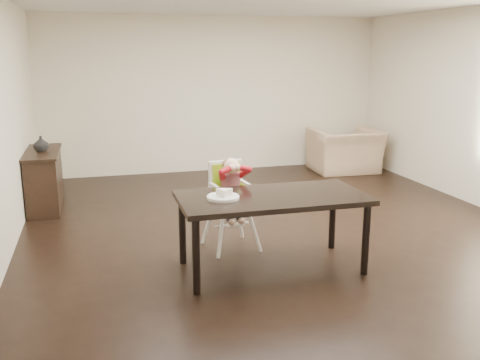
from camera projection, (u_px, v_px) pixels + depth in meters
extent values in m
plane|color=black|center=(280.00, 230.00, 6.43)|extent=(7.00, 7.00, 0.00)
cube|color=beige|center=(215.00, 95.00, 9.40)|extent=(6.00, 0.02, 2.70)
cube|color=black|center=(272.00, 198.00, 5.13)|extent=(1.80, 0.90, 0.05)
cylinder|color=black|center=(196.00, 257.00, 4.66)|extent=(0.07, 0.07, 0.70)
cylinder|color=black|center=(366.00, 240.00, 5.08)|extent=(0.07, 0.07, 0.70)
cylinder|color=black|center=(182.00, 230.00, 5.35)|extent=(0.07, 0.07, 0.70)
cylinder|color=black|center=(333.00, 217.00, 5.78)|extent=(0.07, 0.07, 0.70)
cylinder|color=white|center=(221.00, 232.00, 5.57)|extent=(0.04, 0.04, 0.53)
cylinder|color=white|center=(254.00, 227.00, 5.72)|extent=(0.04, 0.04, 0.53)
cylinder|color=white|center=(208.00, 221.00, 5.91)|extent=(0.04, 0.04, 0.53)
cylinder|color=white|center=(240.00, 217.00, 6.05)|extent=(0.04, 0.04, 0.53)
cube|color=white|center=(231.00, 201.00, 5.75)|extent=(0.42, 0.39, 0.05)
cube|color=#95CB1A|center=(231.00, 198.00, 5.74)|extent=(0.34, 0.32, 0.03)
cube|color=white|center=(225.00, 178.00, 5.83)|extent=(0.38, 0.10, 0.40)
cube|color=#95CB1A|center=(226.00, 180.00, 5.81)|extent=(0.32, 0.06, 0.36)
cube|color=black|center=(224.00, 182.00, 5.72)|extent=(0.05, 0.17, 0.02)
cube|color=black|center=(234.00, 180.00, 5.77)|extent=(0.05, 0.17, 0.02)
cylinder|color=#AA131A|center=(231.00, 185.00, 5.71)|extent=(0.25, 0.25, 0.26)
sphere|color=beige|center=(231.00, 166.00, 5.64)|extent=(0.19, 0.19, 0.17)
ellipsoid|color=brown|center=(230.00, 164.00, 5.66)|extent=(0.20, 0.19, 0.13)
sphere|color=beige|center=(232.00, 168.00, 5.55)|extent=(0.09, 0.09, 0.08)
sphere|color=beige|center=(237.00, 167.00, 5.57)|extent=(0.09, 0.09, 0.08)
cylinder|color=white|center=(223.00, 198.00, 5.00)|extent=(0.39, 0.39, 0.02)
torus|color=white|center=(223.00, 196.00, 5.00)|extent=(0.39, 0.39, 0.02)
imported|color=tan|center=(346.00, 143.00, 9.46)|extent=(1.19, 0.80, 1.01)
cube|color=black|center=(45.00, 181.00, 7.28)|extent=(0.40, 1.20, 0.76)
cube|color=black|center=(42.00, 152.00, 7.19)|extent=(0.44, 1.26, 0.03)
imported|color=#99999E|center=(41.00, 144.00, 7.12)|extent=(0.23, 0.24, 0.20)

